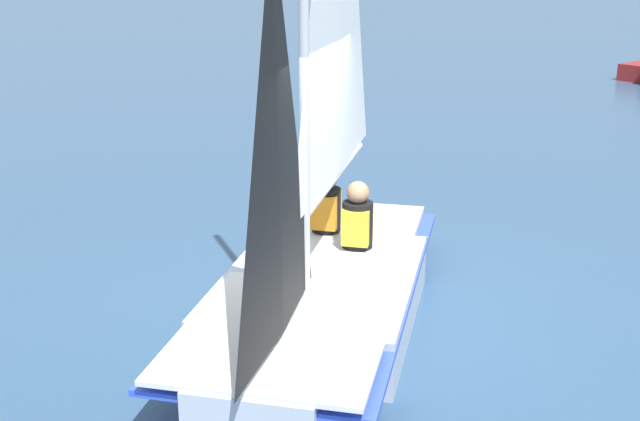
{
  "coord_description": "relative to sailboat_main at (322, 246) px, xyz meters",
  "views": [
    {
      "loc": [
        -1.6,
        6.48,
        3.27
      ],
      "look_at": [
        0.0,
        0.0,
        1.1
      ],
      "focal_mm": 45.0,
      "sensor_mm": 36.0,
      "label": 1
    }
  ],
  "objects": [
    {
      "name": "sailboat_main",
      "position": [
        0.0,
        0.0,
        0.0
      ],
      "size": [
        1.78,
        4.51,
        5.57
      ],
      "rotation": [
        0.0,
        0.0,
        1.59
      ],
      "color": "#B2BCCC",
      "rests_on": "ground_plane"
    },
    {
      "name": "ground_plane",
      "position": [
        -0.0,
        0.08,
        -0.73
      ],
      "size": [
        260.0,
        260.0,
        0.0
      ],
      "primitive_type": "plane",
      "color": "#2D4C6B"
    },
    {
      "name": "sailor_crew",
      "position": [
        0.22,
        -1.07,
        -0.1
      ],
      "size": [
        0.31,
        0.34,
        1.16
      ],
      "rotation": [
        0.0,
        0.0,
        1.59
      ],
      "color": "black",
      "rests_on": "ground_plane"
    },
    {
      "name": "sailor_helm",
      "position": [
        -0.19,
        -0.69,
        -0.11
      ],
      "size": [
        0.31,
        0.34,
        1.16
      ],
      "rotation": [
        0.0,
        0.0,
        1.59
      ],
      "color": "black",
      "rests_on": "ground_plane"
    }
  ]
}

